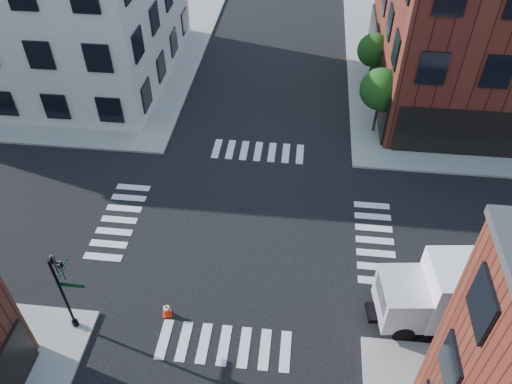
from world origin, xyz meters
name	(u,v)px	position (x,y,z in m)	size (l,w,h in m)	color
ground	(244,230)	(0.00, 0.00, 0.00)	(120.00, 120.00, 0.00)	black
sidewalk_nw	(39,38)	(-21.00, 21.00, 0.07)	(30.00, 30.00, 0.15)	gray
building_nw	(15,0)	(-19.00, 16.00, 5.50)	(22.00, 16.00, 11.00)	#B9B5A9
tree_near	(381,91)	(7.56, 9.98, 3.16)	(2.69, 2.69, 4.49)	black
tree_far	(375,52)	(7.56, 15.98, 2.87)	(2.43, 2.43, 4.07)	black
signal_pole	(63,286)	(-6.72, -6.68, 2.86)	(1.29, 1.24, 4.60)	black
box_truck	(474,293)	(10.70, -4.41, 1.89)	(8.21, 3.33, 3.63)	white
traffic_cone	(167,310)	(-2.87, -5.70, 0.36)	(0.50, 0.50, 0.74)	red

